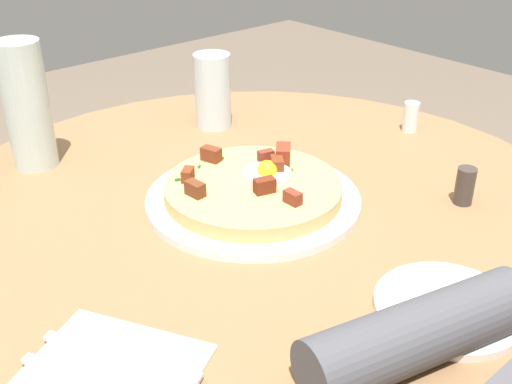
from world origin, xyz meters
TOP-DOWN VIEW (x-y plane):
  - dining_table at (0.00, 0.00)m, footprint 1.01×1.01m
  - pizza_plate at (-0.00, -0.01)m, footprint 0.32×0.32m
  - breakfast_pizza at (-0.00, -0.01)m, footprint 0.26×0.26m
  - bread_plate at (0.00, 0.32)m, footprint 0.17×0.17m
  - napkin at (0.34, 0.16)m, footprint 0.20×0.22m
  - fork at (0.35, 0.17)m, footprint 0.10×0.16m
  - knife at (0.32, 0.15)m, footprint 0.10×0.16m
  - water_glass at (-0.14, -0.29)m, footprint 0.07×0.07m
  - water_bottle at (0.18, -0.35)m, footprint 0.07×0.07m
  - salt_shaker at (-0.40, -0.02)m, footprint 0.03×0.03m
  - pepper_shaker at (-0.23, 0.20)m, footprint 0.03×0.03m

SIDE VIEW (x-z plane):
  - dining_table at x=0.00m, z-range 0.19..0.89m
  - napkin at x=0.34m, z-range 0.70..0.71m
  - bread_plate at x=0.00m, z-range 0.70..0.71m
  - pizza_plate at x=0.00m, z-range 0.70..0.72m
  - fork at x=0.35m, z-range 0.71..0.71m
  - knife at x=0.32m, z-range 0.71..0.71m
  - breakfast_pizza at x=0.00m, z-range 0.70..0.75m
  - salt_shaker at x=-0.40m, z-range 0.70..0.76m
  - pepper_shaker at x=-0.23m, z-range 0.70..0.76m
  - water_glass at x=-0.14m, z-range 0.70..0.84m
  - water_bottle at x=0.18m, z-range 0.70..0.91m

